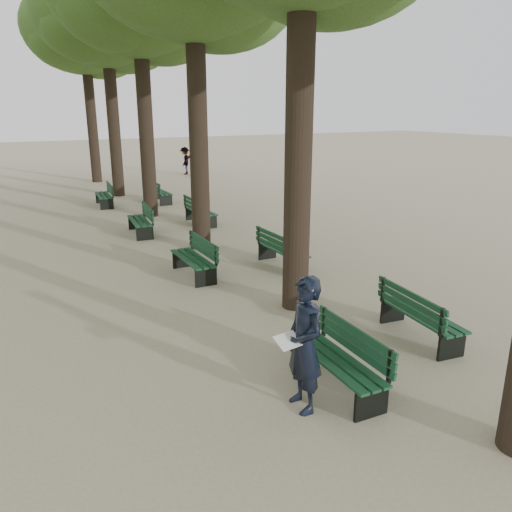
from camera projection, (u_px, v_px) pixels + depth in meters
name	position (u px, v px, depth m)	size (l,w,h in m)	color
ground	(319.00, 398.00, 6.98)	(120.00, 120.00, 0.00)	tan
tree_central_4	(105.00, 13.00, 20.67)	(6.00, 6.00, 9.95)	#33261C
tree_central_5	(83.00, 29.00, 24.89)	(6.00, 6.00, 9.95)	#33261C
bench_left_0	(337.00, 371.00, 7.15)	(0.65, 1.82, 0.92)	black
bench_left_1	(193.00, 265.00, 11.92)	(0.59, 1.81, 0.92)	black
bench_left_2	(140.00, 226.00, 15.84)	(0.75, 1.85, 0.92)	black
bench_left_3	(104.00, 200.00, 20.37)	(0.73, 1.84, 0.92)	black
bench_right_0	(420.00, 324.00, 8.70)	(0.78, 1.86, 0.92)	black
bench_right_1	(283.00, 256.00, 12.64)	(0.57, 1.80, 0.92)	black
bench_right_2	(201.00, 216.00, 17.27)	(0.57, 1.80, 0.92)	black
bench_right_3	(160.00, 196.00, 21.14)	(0.58, 1.80, 0.92)	black
man_with_map	(304.00, 345.00, 6.51)	(0.64, 0.77, 1.87)	black
pedestrian_c	(194.00, 162.00, 29.18)	(0.96, 0.33, 1.64)	#262628
pedestrian_b	(185.00, 161.00, 29.84)	(1.04, 0.32, 1.61)	#262628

